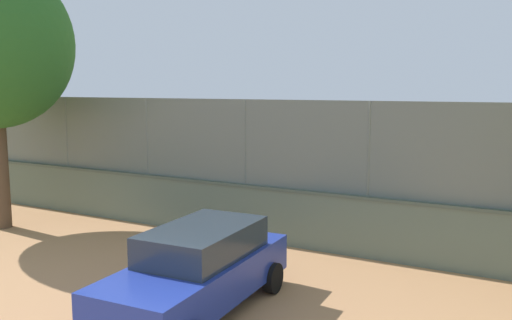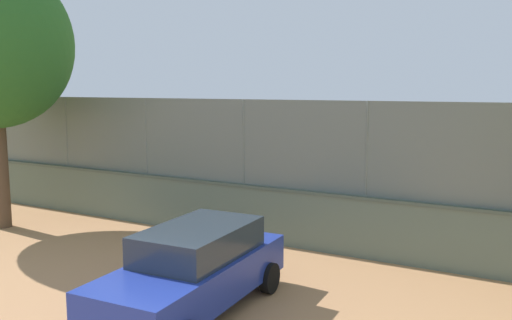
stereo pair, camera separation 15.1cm
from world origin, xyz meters
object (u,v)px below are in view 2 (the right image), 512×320
player_baseline_waiting (358,161)px  spare_ball_by_wall (160,214)px  player_foreground_swinging (371,167)px  parked_car_blue (195,269)px  player_crossing_court (153,159)px  sports_ball (389,195)px

player_baseline_waiting → spare_ball_by_wall: 9.80m
spare_ball_by_wall → player_foreground_swinging: bearing=-120.4°
player_foreground_swinging → spare_ball_by_wall: 8.90m
player_foreground_swinging → parked_car_blue: player_foreground_swinging is taller
player_foreground_swinging → player_crossing_court: player_foreground_swinging is taller
player_foreground_swinging → player_baseline_waiting: bearing=-54.7°
player_baseline_waiting → spare_ball_by_wall: size_ratio=10.35×
sports_ball → player_foreground_swinging: bearing=-41.0°
player_crossing_court → parked_car_blue: size_ratio=0.33×
player_crossing_court → parked_car_blue: parked_car_blue is taller
player_crossing_court → player_foreground_swinging: bearing=-168.2°
player_crossing_court → sports_ball: size_ratio=12.02×
player_foreground_swinging → sports_ball: (-1.00, 0.87, -0.89)m
player_crossing_court → player_baseline_waiting: bearing=-157.7°
sports_ball → parked_car_blue: parked_car_blue is taller
spare_ball_by_wall → sports_ball: bearing=-129.0°
player_foreground_swinging → player_baseline_waiting: size_ratio=0.98×
player_baseline_waiting → player_crossing_court: 9.21m
player_foreground_swinging → sports_ball: 1.60m
player_foreground_swinging → sports_ball: player_foreground_swinging is taller
sports_ball → parked_car_blue: (0.12, 12.17, 0.76)m
player_foreground_swinging → sports_ball: size_ratio=12.92×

